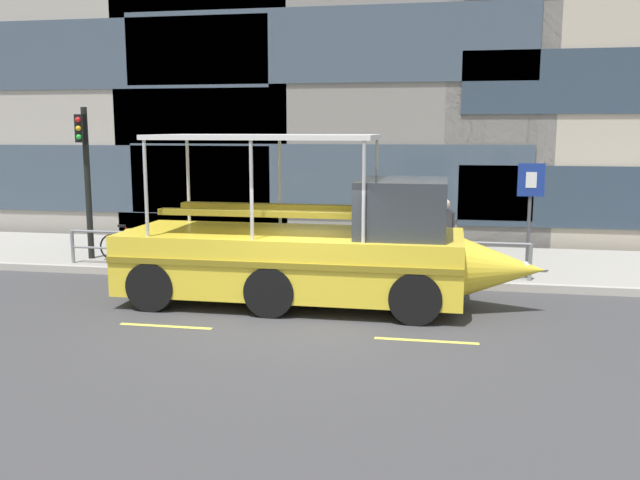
{
  "coord_description": "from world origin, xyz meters",
  "views": [
    {
      "loc": [
        2.71,
        -12.57,
        3.63
      ],
      "look_at": [
        0.05,
        1.51,
        1.3
      ],
      "focal_mm": 38.5,
      "sensor_mm": 36.0,
      "label": 1
    }
  ],
  "objects": [
    {
      "name": "leaned_bicycle",
      "position": [
        -5.5,
        3.97,
        0.56
      ],
      "size": [
        1.74,
        0.46,
        0.96
      ],
      "color": "black",
      "rests_on": "sidewalk"
    },
    {
      "name": "traffic_light_pole",
      "position": [
        -6.72,
        4.08,
        2.61
      ],
      "size": [
        0.24,
        0.46,
        4.01
      ],
      "color": "black",
      "rests_on": "sidewalk"
    },
    {
      "name": "lane_centreline",
      "position": [
        -0.0,
        -1.0,
        0.0
      ],
      "size": [
        25.8,
        0.12,
        0.01
      ],
      "color": "#DBD64C",
      "rests_on": "ground_plane"
    },
    {
      "name": "ground_plane",
      "position": [
        0.0,
        0.0,
        0.0
      ],
      "size": [
        120.0,
        120.0,
        0.0
      ],
      "primitive_type": "plane",
      "color": "#3D3D3F"
    },
    {
      "name": "sidewalk",
      "position": [
        0.0,
        5.6,
        0.09
      ],
      "size": [
        32.0,
        4.8,
        0.18
      ],
      "primitive_type": "cube",
      "color": "#99968E",
      "rests_on": "ground_plane"
    },
    {
      "name": "curb_edge",
      "position": [
        0.0,
        3.11,
        0.09
      ],
      "size": [
        32.0,
        0.18,
        0.18
      ],
      "primitive_type": "cube",
      "color": "#B2ADA3",
      "rests_on": "ground_plane"
    },
    {
      "name": "curb_guardrail",
      "position": [
        -1.13,
        3.45,
        0.78
      ],
      "size": [
        11.53,
        0.09,
        0.88
      ],
      "color": "gray",
      "rests_on": "sidewalk"
    },
    {
      "name": "pedestrian_near_bow",
      "position": [
        2.63,
        4.42,
        1.24
      ],
      "size": [
        0.49,
        0.27,
        1.75
      ],
      "color": "black",
      "rests_on": "sidewalk"
    },
    {
      "name": "duck_tour_boat",
      "position": [
        0.03,
        1.17,
        1.12
      ],
      "size": [
        8.78,
        2.63,
        3.51
      ],
      "color": "yellow",
      "rests_on": "ground_plane"
    },
    {
      "name": "parking_sign",
      "position": [
        4.56,
        3.81,
        1.99
      ],
      "size": [
        0.6,
        0.12,
        2.67
      ],
      "color": "#4C4F54",
      "rests_on": "sidewalk"
    }
  ]
}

